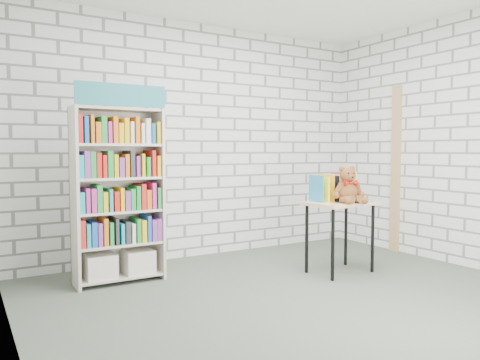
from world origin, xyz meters
TOP-DOWN VIEW (x-y plane):
  - ground at (0.00, 0.00)m, footprint 4.50×4.50m
  - room_shell at (0.00, 0.00)m, footprint 4.52×4.02m
  - bookshelf at (-1.22, 1.36)m, footprint 0.85×0.33m
  - display_table at (0.87, 0.51)m, footprint 0.72×0.52m
  - table_books at (0.87, 0.62)m, footprint 0.50×0.24m
  - teddy_bear at (0.88, 0.40)m, footprint 0.34×0.34m
  - door_trim at (2.23, 0.95)m, footprint 0.05×0.12m

SIDE VIEW (x-z plane):
  - ground at x=0.00m, z-range 0.00..0.00m
  - display_table at x=0.87m, z-range 0.27..1.02m
  - bookshelf at x=-1.22m, z-range -0.08..1.82m
  - table_books at x=0.87m, z-range 0.75..1.04m
  - teddy_bear at x=0.88m, z-range 0.71..1.09m
  - door_trim at x=2.23m, z-range 0.00..2.10m
  - room_shell at x=0.00m, z-range 0.38..3.19m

